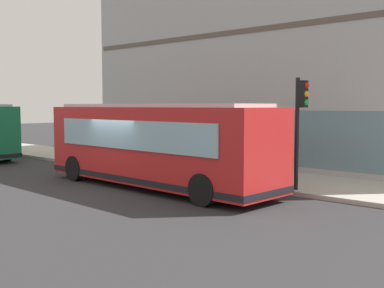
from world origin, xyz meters
TOP-DOWN VIEW (x-y plane):
  - ground at (0.00, 0.00)m, footprint 120.00×120.00m
  - sidewalk_curb at (4.66, 0.00)m, footprint 4.11×40.00m
  - building_corner at (11.54, 0.00)m, footprint 9.71×20.19m
  - city_bus_nearside at (0.64, -0.94)m, footprint 2.92×10.13m
  - traffic_light_near_corner at (2.99, -5.50)m, footprint 0.32×0.49m
  - fire_hydrant at (5.11, -3.35)m, footprint 0.35×0.35m
  - pedestrian_near_hydrant at (3.92, 5.64)m, footprint 0.32×0.32m
  - pedestrian_near_building_entrance at (4.34, 2.81)m, footprint 0.32×0.32m

SIDE VIEW (x-z plane):
  - ground at x=0.00m, z-range 0.00..0.00m
  - sidewalk_curb at x=4.66m, z-range 0.00..0.15m
  - fire_hydrant at x=5.11m, z-range 0.14..0.88m
  - pedestrian_near_hydrant at x=3.92m, z-range 0.27..1.90m
  - pedestrian_near_building_entrance at x=4.34m, z-range 0.30..2.12m
  - city_bus_nearside at x=0.64m, z-range 0.02..3.09m
  - traffic_light_near_corner at x=2.99m, z-range 0.90..4.69m
  - building_corner at x=11.54m, z-range -0.01..11.64m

